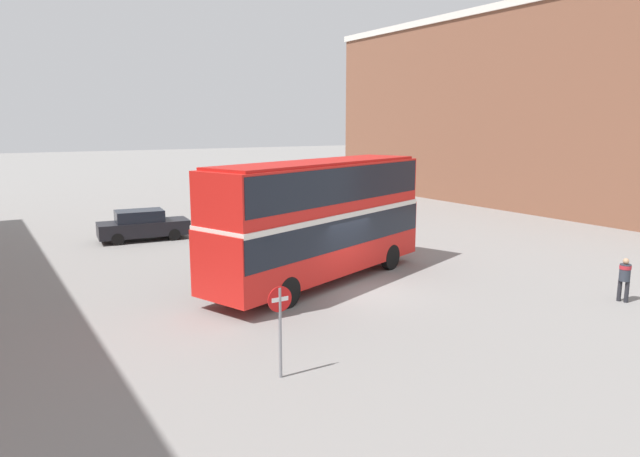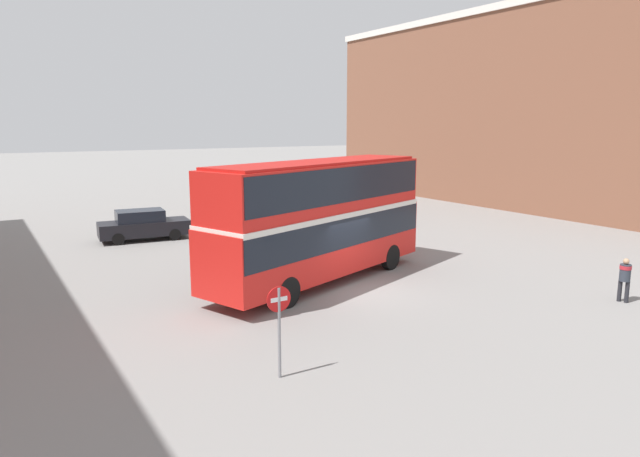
{
  "view_description": "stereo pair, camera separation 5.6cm",
  "coord_description": "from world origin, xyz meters",
  "px_view_note": "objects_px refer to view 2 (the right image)",
  "views": [
    {
      "loc": [
        -12.04,
        -16.31,
        6.08
      ],
      "look_at": [
        -0.69,
        1.97,
        2.11
      ],
      "focal_mm": 32.0,
      "sensor_mm": 36.0,
      "label": 1
    },
    {
      "loc": [
        -12.0,
        -16.34,
        6.08
      ],
      "look_at": [
        -0.69,
        1.97,
        2.11
      ],
      "focal_mm": 32.0,
      "sensor_mm": 36.0,
      "label": 2
    }
  ],
  "objects_px": {
    "double_decker_bus": "(320,213)",
    "no_entry_sign": "(279,317)",
    "pedestrian_foreground": "(625,275)",
    "parked_car_kerb_far": "(363,200)",
    "parked_car_kerb_near": "(143,225)"
  },
  "relations": [
    {
      "from": "double_decker_bus",
      "to": "no_entry_sign",
      "type": "xyz_separation_m",
      "value": [
        -5.32,
        -6.74,
        -1.15
      ]
    },
    {
      "from": "pedestrian_foreground",
      "to": "parked_car_kerb_far",
      "type": "relative_size",
      "value": 0.35
    },
    {
      "from": "double_decker_bus",
      "to": "parked_car_kerb_near",
      "type": "distance_m",
      "value": 12.54
    },
    {
      "from": "double_decker_bus",
      "to": "no_entry_sign",
      "type": "height_order",
      "value": "double_decker_bus"
    },
    {
      "from": "parked_car_kerb_near",
      "to": "pedestrian_foreground",
      "type": "bearing_deg",
      "value": -53.86
    },
    {
      "from": "parked_car_kerb_far",
      "to": "no_entry_sign",
      "type": "distance_m",
      "value": 27.15
    },
    {
      "from": "parked_car_kerb_near",
      "to": "parked_car_kerb_far",
      "type": "relative_size",
      "value": 1.07
    },
    {
      "from": "parked_car_kerb_near",
      "to": "no_entry_sign",
      "type": "xyz_separation_m",
      "value": [
        -1.63,
        -18.58,
        0.75
      ]
    },
    {
      "from": "double_decker_bus",
      "to": "pedestrian_foreground",
      "type": "xyz_separation_m",
      "value": [
        7.57,
        -7.69,
        -1.76
      ]
    },
    {
      "from": "double_decker_bus",
      "to": "parked_car_kerb_far",
      "type": "bearing_deg",
      "value": 29.19
    },
    {
      "from": "pedestrian_foreground",
      "to": "parked_car_kerb_near",
      "type": "distance_m",
      "value": 22.54
    },
    {
      "from": "parked_car_kerb_near",
      "to": "no_entry_sign",
      "type": "relative_size",
      "value": 2.08
    },
    {
      "from": "parked_car_kerb_far",
      "to": "no_entry_sign",
      "type": "xyz_separation_m",
      "value": [
        -17.52,
        -20.73,
        0.79
      ]
    },
    {
      "from": "double_decker_bus",
      "to": "pedestrian_foreground",
      "type": "relative_size",
      "value": 6.99
    },
    {
      "from": "parked_car_kerb_near",
      "to": "no_entry_sign",
      "type": "height_order",
      "value": "no_entry_sign"
    }
  ]
}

